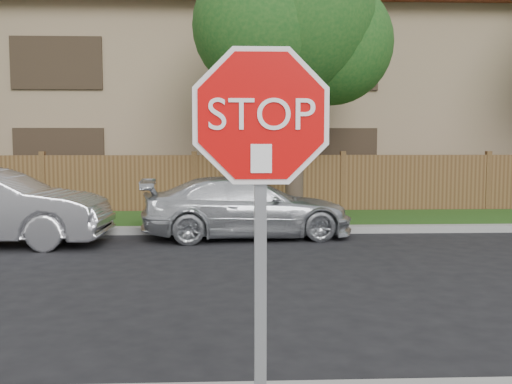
{
  "coord_description": "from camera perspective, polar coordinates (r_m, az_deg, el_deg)",
  "views": [
    {
      "loc": [
        0.95,
        -4.63,
        2.03
      ],
      "look_at": [
        1.11,
        -0.9,
        1.7
      ],
      "focal_mm": 42.0,
      "sensor_mm": 36.0,
      "label": 1
    }
  ],
  "objects": [
    {
      "name": "fence",
      "position": [
        16.1,
        -5.88,
        0.67
      ],
      "size": [
        70.0,
        0.12,
        1.6
      ],
      "primitive_type": "cube",
      "color": "#53361D",
      "rests_on": "ground"
    },
    {
      "name": "apartment_building",
      "position": [
        21.7,
        -5.07,
        9.02
      ],
      "size": [
        35.2,
        9.2,
        7.2
      ],
      "color": "#99815F",
      "rests_on": "ground"
    },
    {
      "name": "sedan_right",
      "position": [
        12.31,
        -0.87,
        -1.48
      ],
      "size": [
        4.47,
        2.18,
        1.25
      ],
      "primitive_type": "imported",
      "rotation": [
        0.0,
        0.0,
        1.67
      ],
      "color": "silver",
      "rests_on": "ground"
    },
    {
      "name": "grass_strip",
      "position": [
        14.59,
        -6.22,
        -2.71
      ],
      "size": [
        70.0,
        3.0,
        0.12
      ],
      "primitive_type": "cube",
      "color": "#1E4714",
      "rests_on": "ground"
    },
    {
      "name": "stop_sign",
      "position": [
        3.16,
        0.46,
        1.41
      ],
      "size": [
        1.01,
        0.13,
        2.55
      ],
      "color": "gray",
      "rests_on": "sidewalk_near"
    },
    {
      "name": "far_curb",
      "position": [
        12.96,
        -6.69,
        -3.64
      ],
      "size": [
        70.0,
        0.3,
        0.15
      ],
      "primitive_type": "cube",
      "color": "gray",
      "rests_on": "ground"
    },
    {
      "name": "tree_mid",
      "position": [
        14.56,
        3.89,
        16.33
      ],
      "size": [
        4.8,
        3.9,
        7.35
      ],
      "color": "#382B21",
      "rests_on": "ground"
    }
  ]
}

